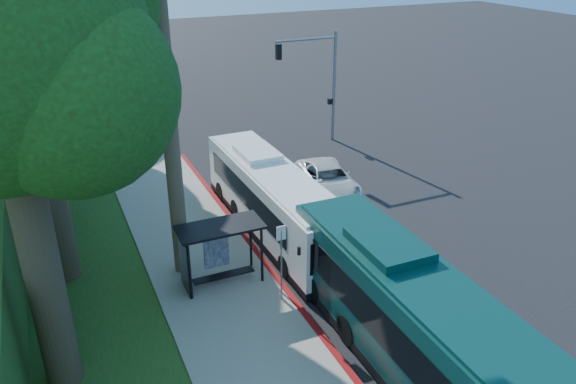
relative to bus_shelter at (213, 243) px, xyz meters
name	(u,v)px	position (x,y,z in m)	size (l,w,h in m)	color
ground	(343,217)	(7.26, 2.86, -1.81)	(140.00, 140.00, 0.00)	black
sidewalk	(195,248)	(-0.04, 2.86, -1.75)	(4.50, 70.00, 0.12)	gray
red_curb	(281,284)	(2.26, -1.14, -1.74)	(0.25, 30.00, 0.13)	maroon
grass_verge	(47,224)	(-5.74, 7.86, -1.78)	(8.00, 70.00, 0.06)	#234719
bus_shelter	(213,243)	(0.00, 0.00, 0.00)	(3.20, 1.51, 2.55)	black
stop_sign_pole	(281,253)	(1.86, -2.14, 0.28)	(0.35, 0.06, 3.17)	gray
traffic_signal_pole	(320,74)	(11.04, 12.86, 2.62)	(4.10, 0.30, 7.00)	gray
tree_6	(1,61)	(-5.65, -3.16, 7.90)	(7.56, 7.20, 13.74)	#382B1E
white_bus	(273,198)	(3.70, 3.02, -0.18)	(2.55, 11.21, 3.33)	white
teal_bus	(420,326)	(4.13, -7.24, 0.01)	(2.82, 12.54, 3.73)	#093230
pickup	(328,180)	(7.90, 5.61, -1.07)	(2.43, 5.26, 1.46)	silver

